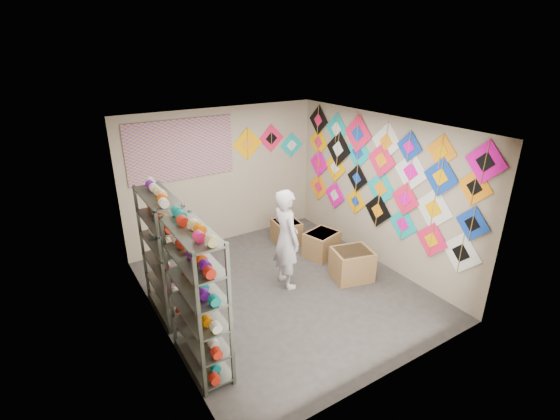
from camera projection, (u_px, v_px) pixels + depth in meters
ground at (284, 289)px, 6.74m from camera, size 4.50×4.50×0.00m
room_walls at (285, 197)px, 6.11m from camera, size 4.50×4.50×4.50m
shelf_rack_front at (198, 300)px, 4.84m from camera, size 0.40×1.10×1.90m
shelf_rack_back at (164, 255)px, 5.86m from camera, size 0.40×1.10×1.90m
string_spools at (179, 269)px, 5.31m from camera, size 0.12×2.36×0.12m
kite_wall_display at (379, 175)px, 7.09m from camera, size 0.06×4.28×2.07m
back_wall_kites at (268, 143)px, 8.26m from camera, size 1.66×0.02×0.78m
poster at (181, 150)px, 7.33m from camera, size 2.00×0.01×1.10m
shopkeeper at (286, 239)px, 6.57m from camera, size 0.66×0.47×1.70m
carton_a at (352, 264)px, 6.96m from camera, size 0.76×0.68×0.54m
carton_b at (321, 244)px, 7.71m from camera, size 0.71×0.63×0.49m
carton_c at (287, 232)px, 8.24m from camera, size 0.55×0.59×0.47m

